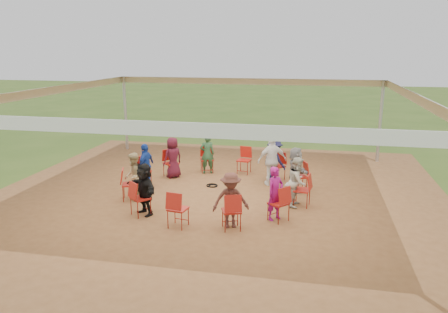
% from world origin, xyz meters
% --- Properties ---
extents(ground, '(80.00, 80.00, 0.00)m').
position_xyz_m(ground, '(0.00, 0.00, 0.00)').
color(ground, '#364F18').
rests_on(ground, ground).
extents(dirt_patch, '(13.00, 13.00, 0.00)m').
position_xyz_m(dirt_patch, '(0.00, 0.00, 0.01)').
color(dirt_patch, brown).
rests_on(dirt_patch, ground).
extents(tent, '(10.33, 10.33, 3.00)m').
position_xyz_m(tent, '(0.00, 0.00, 2.37)').
color(tent, '#B2B2B7').
rests_on(tent, ground).
extents(chair_0, '(0.50, 0.48, 0.90)m').
position_xyz_m(chair_0, '(2.41, -0.39, 0.45)').
color(chair_0, '#A81A11').
rests_on(chair_0, ground).
extents(chair_1, '(0.56, 0.55, 0.90)m').
position_xyz_m(chair_1, '(2.28, 0.87, 0.45)').
color(chair_1, '#A81A11').
rests_on(chair_1, ground).
extents(chair_2, '(0.60, 0.61, 0.90)m').
position_xyz_m(chair_2, '(1.54, 1.89, 0.45)').
color(chair_2, '#A81A11').
rests_on(chair_2, ground).
extents(chair_3, '(0.48, 0.50, 0.90)m').
position_xyz_m(chair_3, '(0.39, 2.41, 0.45)').
color(chair_3, '#A81A11').
rests_on(chair_3, ground).
extents(chair_4, '(0.55, 0.56, 0.90)m').
position_xyz_m(chair_4, '(-0.87, 2.28, 0.45)').
color(chair_4, '#A81A11').
rests_on(chair_4, ground).
extents(chair_5, '(0.61, 0.60, 0.90)m').
position_xyz_m(chair_5, '(-1.89, 1.54, 0.45)').
color(chair_5, '#A81A11').
rests_on(chair_5, ground).
extents(chair_6, '(0.50, 0.48, 0.90)m').
position_xyz_m(chair_6, '(-2.41, 0.39, 0.45)').
color(chair_6, '#A81A11').
rests_on(chair_6, ground).
extents(chair_7, '(0.56, 0.55, 0.90)m').
position_xyz_m(chair_7, '(-2.28, -0.87, 0.45)').
color(chair_7, '#A81A11').
rests_on(chair_7, ground).
extents(chair_8, '(0.60, 0.61, 0.90)m').
position_xyz_m(chair_8, '(-1.54, -1.89, 0.45)').
color(chair_8, '#A81A11').
rests_on(chair_8, ground).
extents(chair_9, '(0.48, 0.50, 0.90)m').
position_xyz_m(chair_9, '(-0.39, -2.41, 0.45)').
color(chair_9, '#A81A11').
rests_on(chair_9, ground).
extents(chair_10, '(0.55, 0.56, 0.90)m').
position_xyz_m(chair_10, '(0.87, -2.28, 0.45)').
color(chair_10, '#A81A11').
rests_on(chair_10, ground).
extents(chair_11, '(0.61, 0.60, 0.90)m').
position_xyz_m(chair_11, '(1.89, -1.54, 0.45)').
color(chair_11, '#A81A11').
rests_on(chair_11, ground).
extents(person_seated_0, '(0.47, 0.70, 1.34)m').
position_xyz_m(person_seated_0, '(2.29, -0.37, 0.67)').
color(person_seated_0, '#B0AD99').
rests_on(person_seated_0, ground).
extents(person_seated_1, '(0.87, 1.32, 1.34)m').
position_xyz_m(person_seated_1, '(2.17, 0.83, 0.67)').
color(person_seated_1, gray).
rests_on(person_seated_1, ground).
extents(person_seated_2, '(0.94, 0.88, 1.34)m').
position_xyz_m(person_seated_2, '(1.47, 1.80, 0.67)').
color(person_seated_2, '#18183A').
rests_on(person_seated_2, ground).
extents(person_seated_3, '(0.57, 0.47, 1.34)m').
position_xyz_m(person_seated_3, '(-0.83, 2.17, 0.67)').
color(person_seated_3, '#274E2E').
rests_on(person_seated_3, ground).
extents(person_seated_4, '(0.70, 0.74, 1.34)m').
position_xyz_m(person_seated_4, '(-1.80, 1.47, 0.67)').
color(person_seated_4, '#420F1D').
rests_on(person_seated_4, ground).
extents(person_seated_5, '(0.52, 0.84, 1.34)m').
position_xyz_m(person_seated_5, '(-2.29, 0.37, 0.67)').
color(person_seated_5, '#173797').
rests_on(person_seated_5, ground).
extents(person_seated_6, '(0.58, 0.74, 1.34)m').
position_xyz_m(person_seated_6, '(-2.17, -0.83, 0.67)').
color(person_seated_6, tan).
rests_on(person_seated_6, ground).
extents(person_seated_7, '(1.25, 1.14, 1.34)m').
position_xyz_m(person_seated_7, '(-1.47, -1.80, 0.67)').
color(person_seated_7, black).
rests_on(person_seated_7, ground).
extents(person_seated_8, '(0.96, 0.71, 1.34)m').
position_xyz_m(person_seated_8, '(0.83, -2.17, 0.67)').
color(person_seated_8, '#4F2921').
rests_on(person_seated_8, ground).
extents(person_seated_9, '(0.56, 0.58, 1.34)m').
position_xyz_m(person_seated_9, '(1.80, -1.47, 0.67)').
color(person_seated_9, '#8E1063').
rests_on(person_seated_9, ground).
extents(standing_person, '(1.02, 0.80, 1.55)m').
position_xyz_m(standing_person, '(1.43, 1.31, 0.78)').
color(standing_person, white).
rests_on(standing_person, ground).
extents(cable_coil, '(0.45, 0.45, 0.03)m').
position_xyz_m(cable_coil, '(-0.33, 0.80, 0.02)').
color(cable_coil, black).
rests_on(cable_coil, ground).
extents(laptop, '(0.28, 0.33, 0.20)m').
position_xyz_m(laptop, '(2.13, -0.34, 0.63)').
color(laptop, '#B7B7BC').
rests_on(laptop, ground).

